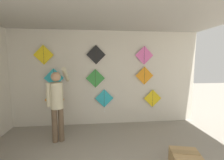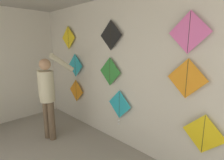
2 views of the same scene
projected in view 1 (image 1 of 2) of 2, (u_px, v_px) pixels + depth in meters
back_panel at (101, 78)px, 4.50m from camera, size 5.93×0.06×2.80m
ceiling_slab at (104, 2)px, 2.34m from camera, size 5.93×4.76×0.04m
shopkeeper at (57, 100)px, 3.49m from camera, size 0.44×0.67×1.78m
cardboard_box at (185, 160)px, 2.67m from camera, size 0.56×0.51×0.30m
kite_0 at (55, 100)px, 4.34m from camera, size 0.55×0.01×0.55m
kite_1 at (104, 99)px, 4.49m from camera, size 0.55×0.04×0.69m
kite_2 at (153, 98)px, 4.65m from camera, size 0.55×0.01×0.55m
kite_3 at (54, 78)px, 4.26m from camera, size 0.55×0.01×0.55m
kite_4 at (95, 78)px, 4.39m from camera, size 0.55×0.01×0.55m
kite_5 at (144, 76)px, 4.53m from camera, size 0.55×0.01×0.55m
kite_6 at (44, 55)px, 4.16m from camera, size 0.55×0.01×0.55m
kite_7 at (96, 55)px, 4.31m from camera, size 0.55×0.01×0.55m
kite_8 at (144, 55)px, 4.46m from camera, size 0.55×0.01×0.55m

